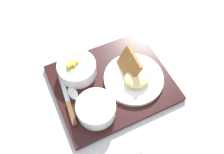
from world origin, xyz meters
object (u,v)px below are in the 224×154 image
Objects in this scene: spoon at (77,100)px; bowl_soup at (96,108)px; plate_main at (134,77)px; bowl_salad at (77,68)px; knife at (70,108)px; glass_water at (152,150)px.

bowl_soup is at bearing -153.92° from spoon.
bowl_salad is at bearing 138.01° from plate_main.
knife is at bearing 173.49° from plate_main.
bowl_salad is at bearing 81.23° from bowl_soup.
plate_main reaches higher than bowl_soup.
bowl_salad reaches higher than spoon.
bowl_soup is 0.64× the size of knife.
plate_main reaches higher than spoon.
bowl_soup reaches higher than spoon.
bowl_salad reaches higher than knife.
bowl_salad is 0.65× the size of plate_main.
plate_main is (0.14, -0.13, -0.01)m from bowl_salad.
bowl_soup is (-0.02, -0.16, 0.00)m from bowl_salad.
bowl_soup is at bearing -119.57° from knife.
plate_main is at bearing 64.70° from glass_water.
glass_water is (0.12, -0.25, 0.02)m from knife.
bowl_soup is at bearing 107.83° from glass_water.
glass_water is at bearing -115.30° from plate_main.
glass_water is (0.09, -0.26, 0.02)m from spoon.
plate_main is 0.25m from glass_water.
glass_water reaches higher than bowl_salad.
bowl_soup is 0.70× the size of spoon.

